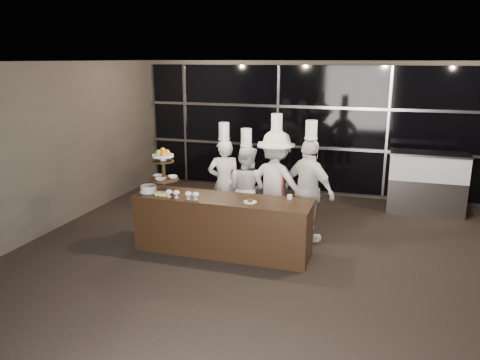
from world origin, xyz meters
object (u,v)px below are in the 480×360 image
(display_stand, at_px, (164,167))
(chef_c, at_px, (276,183))
(buffet_counter, at_px, (222,225))
(display_case, at_px, (427,180))
(layer_cake, at_px, (149,189))
(chef_b, at_px, (246,188))
(chef_a, at_px, (224,182))
(chef_d, at_px, (309,190))

(display_stand, xyz_separation_m, chef_c, (1.61, 1.08, -0.41))
(buffet_counter, bearing_deg, display_case, 44.35)
(layer_cake, relative_size, chef_b, 0.16)
(chef_a, height_order, chef_b, chef_a)
(chef_d, bearing_deg, display_case, 48.32)
(buffet_counter, height_order, display_stand, display_stand)
(layer_cake, height_order, chef_c, chef_c)
(layer_cake, distance_m, chef_c, 2.18)
(layer_cake, relative_size, chef_a, 0.15)
(buffet_counter, distance_m, chef_b, 1.13)
(chef_d, bearing_deg, chef_a, 170.11)
(chef_a, height_order, chef_d, chef_d)
(chef_a, bearing_deg, layer_cake, -125.50)
(chef_a, bearing_deg, chef_c, -5.99)
(buffet_counter, distance_m, chef_c, 1.32)
(chef_a, bearing_deg, display_case, 28.68)
(chef_b, bearing_deg, chef_a, 166.43)
(layer_cake, bearing_deg, chef_b, 40.19)
(layer_cake, bearing_deg, display_case, 35.54)
(display_case, distance_m, chef_d, 3.03)
(buffet_counter, xyz_separation_m, chef_b, (0.07, 1.07, 0.33))
(buffet_counter, height_order, chef_b, chef_b)
(buffet_counter, xyz_separation_m, chef_d, (1.22, 0.90, 0.44))
(chef_a, bearing_deg, buffet_counter, -72.16)
(layer_cake, height_order, chef_a, chef_a)
(buffet_counter, distance_m, display_case, 4.52)
(layer_cake, distance_m, chef_a, 1.52)
(buffet_counter, xyz_separation_m, chef_a, (-0.38, 1.18, 0.38))
(display_case, xyz_separation_m, chef_a, (-3.61, -1.98, 0.16))
(chef_c, distance_m, chef_d, 0.64)
(layer_cake, bearing_deg, chef_c, 31.19)
(buffet_counter, relative_size, layer_cake, 9.47)
(chef_c, bearing_deg, chef_d, -15.93)
(chef_b, bearing_deg, chef_c, 0.58)
(layer_cake, distance_m, chef_b, 1.75)
(display_case, relative_size, chef_d, 0.72)
(display_case, distance_m, chef_c, 3.36)
(display_stand, xyz_separation_m, display_case, (4.23, 3.16, -0.65))
(display_stand, height_order, layer_cake, display_stand)
(display_case, height_order, chef_c, chef_c)
(display_stand, bearing_deg, chef_c, 33.91)
(layer_cake, height_order, chef_d, chef_d)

